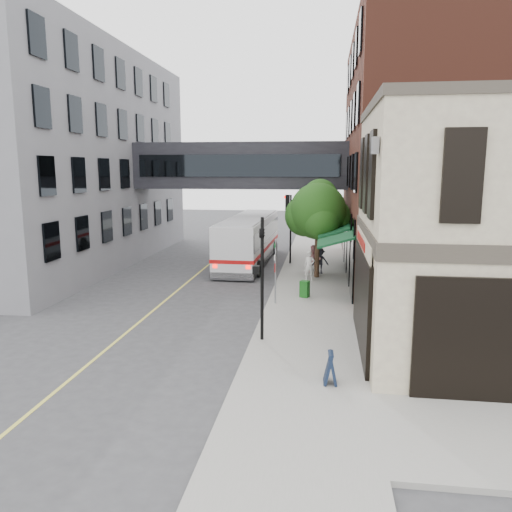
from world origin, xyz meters
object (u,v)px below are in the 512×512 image
(pedestrian_a, at_px, (309,266))
(pedestrian_b, at_px, (314,259))
(sandwich_board, at_px, (330,368))
(bus, at_px, (249,238))
(newspaper_box, at_px, (305,289))
(pedestrian_c, at_px, (320,261))

(pedestrian_a, bearing_deg, pedestrian_b, 76.41)
(pedestrian_b, height_order, sandwich_board, pedestrian_b)
(bus, relative_size, newspaper_box, 14.27)
(pedestrian_b, xyz_separation_m, newspaper_box, (-0.31, -5.56, -0.45))
(pedestrian_a, bearing_deg, pedestrian_c, 65.86)
(pedestrian_a, distance_m, pedestrian_b, 1.82)
(newspaper_box, bearing_deg, pedestrian_b, 108.20)
(bus, height_order, newspaper_box, bus)
(pedestrian_b, height_order, newspaper_box, pedestrian_b)
(pedestrian_b, relative_size, sandwich_board, 1.81)
(bus, height_order, pedestrian_c, bus)
(newspaper_box, height_order, sandwich_board, sandwich_board)
(newspaper_box, bearing_deg, bus, 135.82)
(bus, relative_size, sandwich_board, 12.20)
(bus, xyz_separation_m, newspaper_box, (4.10, -9.02, -1.18))
(pedestrian_a, xyz_separation_m, pedestrian_c, (0.58, 1.91, -0.06))
(newspaper_box, bearing_deg, sandwich_board, -62.00)
(bus, distance_m, newspaper_box, 9.98)
(pedestrian_c, relative_size, newspaper_box, 1.88)
(pedestrian_a, xyz_separation_m, sandwich_board, (1.04, -13.58, -0.35))
(newspaper_box, relative_size, sandwich_board, 0.85)
(sandwich_board, bearing_deg, pedestrian_b, 91.05)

